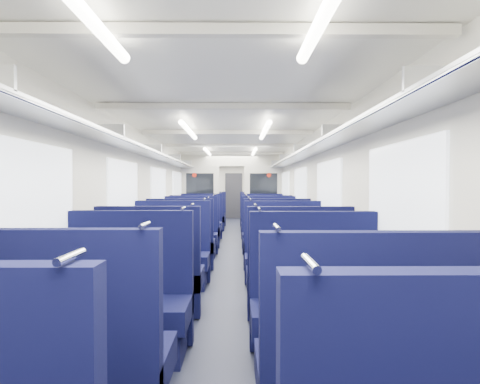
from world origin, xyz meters
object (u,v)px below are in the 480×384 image
seat_13 (276,247)px  seat_21 (259,219)px  seat_12 (181,247)px  seat_19 (263,226)px  seat_6 (125,309)px  seat_18 (201,226)px  bulkhead (232,194)px  seat_15 (270,238)px  seat_8 (151,280)px  seat_20 (207,219)px  seat_10 (170,259)px  seat_11 (285,261)px  seat_16 (195,231)px  seat_17 (266,232)px  seat_7 (318,313)px  seat_22 (209,216)px  seat_14 (190,237)px  seat_23 (257,216)px  end_door (234,196)px  seat_4 (67,374)px  seat_9 (298,281)px

seat_13 → seat_21: size_ratio=1.00×
seat_12 → seat_19: bearing=64.1°
seat_6 → seat_18: size_ratio=1.00×
seat_18 → seat_13: bearing=-64.8°
bulkhead → seat_15: bearing=-73.0°
seat_8 → seat_20: bearing=90.0°
seat_10 → seat_11: 1.66m
seat_16 → seat_17: same height
seat_7 → seat_22: same height
seat_14 → seat_19: bearing=53.3°
seat_8 → seat_21: same height
seat_6 → seat_21: bearing=79.3°
seat_14 → seat_6: bearing=-90.0°
seat_19 → seat_23: 3.13m
end_door → seat_21: bearing=-80.4°
seat_4 → seat_14: same height
seat_7 → seat_6: bearing=175.8°
seat_13 → seat_15: 1.18m
seat_14 → seat_20: size_ratio=1.00×
seat_15 → seat_13: bearing=-90.0°
seat_9 → seat_17: size_ratio=1.00×
bulkhead → seat_21: bearing=61.1°
bulkhead → seat_10: 5.16m
seat_16 → seat_23: same height
seat_8 → seat_10: 1.22m
seat_4 → seat_8: 2.17m
seat_11 → seat_20: 7.02m
seat_4 → seat_6: bearing=90.0°
seat_13 → seat_12: bearing=179.5°
seat_15 → seat_22: (-1.66, 5.59, 0.00)m
seat_6 → seat_13: size_ratio=1.00×
seat_14 → seat_18: bearing=90.0°
end_door → seat_8: (-0.83, -12.67, -0.61)m
seat_16 → seat_6: bearing=-90.0°
seat_6 → seat_21: 8.93m
seat_10 → seat_21: (1.66, 6.52, 0.00)m
seat_15 → seat_14: bearing=179.3°
end_door → seat_6: size_ratio=1.57×
seat_16 → seat_18: 1.24m
seat_9 → seat_8: bearing=177.6°
seat_12 → seat_23: (1.66, 6.54, 0.00)m
seat_21 → seat_23: bearing=90.0°
seat_11 → seat_17: (0.00, 3.44, 0.00)m
seat_9 → seat_22: size_ratio=1.00×
seat_13 → seat_23: (0.00, 6.56, 0.00)m
seat_7 → seat_23: same height
seat_9 → seat_20: same height
seat_22 → seat_17: bearing=-70.1°
seat_11 → seat_23: size_ratio=1.00×
seat_4 → seat_18: 8.05m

